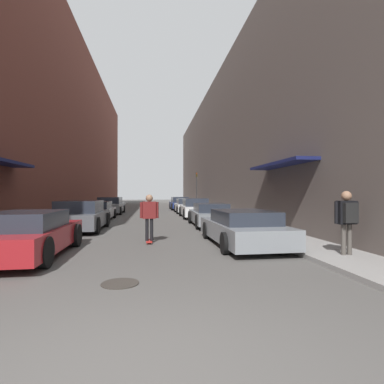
{
  "coord_description": "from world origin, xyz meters",
  "views": [
    {
      "loc": [
        0.22,
        -2.76,
        1.7
      ],
      "look_at": [
        2.08,
        11.12,
        1.76
      ],
      "focal_mm": 28.0,
      "sensor_mm": 36.0,
      "label": 1
    }
  ],
  "objects_px": {
    "parked_car_right_1": "(210,215)",
    "manhole_cover": "(120,283)",
    "parked_car_left_0": "(29,234)",
    "parked_car_right_3": "(186,206)",
    "parked_car_right_4": "(179,203)",
    "parked_car_left_1": "(81,216)",
    "skateboarder": "(149,213)",
    "parked_car_right_0": "(242,228)",
    "parked_car_left_3": "(111,206)",
    "parked_car_left_2": "(98,211)",
    "pedestrian": "(347,215)",
    "parked_car_right_2": "(195,208)",
    "traffic_light": "(197,186)"
  },
  "relations": [
    {
      "from": "parked_car_left_0",
      "to": "parked_car_right_4",
      "type": "height_order",
      "value": "parked_car_right_4"
    },
    {
      "from": "parked_car_right_1",
      "to": "parked_car_right_3",
      "type": "xyz_separation_m",
      "value": [
        -0.05,
        10.37,
        0.02
      ]
    },
    {
      "from": "parked_car_left_2",
      "to": "skateboarder",
      "type": "bearing_deg",
      "value": -70.14
    },
    {
      "from": "traffic_light",
      "to": "pedestrian",
      "type": "height_order",
      "value": "traffic_light"
    },
    {
      "from": "parked_car_right_3",
      "to": "parked_car_right_4",
      "type": "bearing_deg",
      "value": 91.16
    },
    {
      "from": "parked_car_left_2",
      "to": "parked_car_right_1",
      "type": "distance_m",
      "value": 7.65
    },
    {
      "from": "parked_car_left_2",
      "to": "parked_car_right_0",
      "type": "height_order",
      "value": "parked_car_left_2"
    },
    {
      "from": "parked_car_left_0",
      "to": "manhole_cover",
      "type": "bearing_deg",
      "value": -45.86
    },
    {
      "from": "parked_car_right_3",
      "to": "manhole_cover",
      "type": "distance_m",
      "value": 20.22
    },
    {
      "from": "parked_car_right_2",
      "to": "pedestrian",
      "type": "height_order",
      "value": "pedestrian"
    },
    {
      "from": "parked_car_right_4",
      "to": "parked_car_right_2",
      "type": "bearing_deg",
      "value": -89.35
    },
    {
      "from": "parked_car_left_2",
      "to": "parked_car_left_1",
      "type": "bearing_deg",
      "value": -88.08
    },
    {
      "from": "parked_car_left_1",
      "to": "parked_car_right_1",
      "type": "relative_size",
      "value": 0.99
    },
    {
      "from": "parked_car_left_1",
      "to": "skateboarder",
      "type": "xyz_separation_m",
      "value": [
        3.13,
        -3.87,
        0.35
      ]
    },
    {
      "from": "parked_car_left_3",
      "to": "parked_car_right_3",
      "type": "distance_m",
      "value": 6.35
    },
    {
      "from": "parked_car_right_4",
      "to": "traffic_light",
      "type": "height_order",
      "value": "traffic_light"
    },
    {
      "from": "parked_car_right_0",
      "to": "parked_car_right_1",
      "type": "height_order",
      "value": "parked_car_right_1"
    },
    {
      "from": "parked_car_left_2",
      "to": "skateboarder",
      "type": "distance_m",
      "value": 9.74
    },
    {
      "from": "parked_car_right_0",
      "to": "manhole_cover",
      "type": "xyz_separation_m",
      "value": [
        -3.53,
        -3.78,
        -0.55
      ]
    },
    {
      "from": "parked_car_left_0",
      "to": "parked_car_right_1",
      "type": "distance_m",
      "value": 9.22
    },
    {
      "from": "parked_car_left_1",
      "to": "parked_car_left_3",
      "type": "distance_m",
      "value": 11.23
    },
    {
      "from": "parked_car_left_0",
      "to": "parked_car_left_1",
      "type": "bearing_deg",
      "value": 89.59
    },
    {
      "from": "parked_car_right_2",
      "to": "parked_car_right_4",
      "type": "relative_size",
      "value": 0.96
    },
    {
      "from": "skateboarder",
      "to": "pedestrian",
      "type": "xyz_separation_m",
      "value": [
        5.04,
        -3.29,
        0.13
      ]
    },
    {
      "from": "parked_car_right_0",
      "to": "parked_car_right_4",
      "type": "relative_size",
      "value": 0.99
    },
    {
      "from": "parked_car_right_0",
      "to": "manhole_cover",
      "type": "height_order",
      "value": "parked_car_right_0"
    },
    {
      "from": "manhole_cover",
      "to": "parked_car_left_1",
      "type": "bearing_deg",
      "value": 107.24
    },
    {
      "from": "parked_car_left_0",
      "to": "pedestrian",
      "type": "relative_size",
      "value": 2.8
    },
    {
      "from": "parked_car_left_1",
      "to": "pedestrian",
      "type": "bearing_deg",
      "value": -41.24
    },
    {
      "from": "parked_car_left_2",
      "to": "parked_car_right_3",
      "type": "relative_size",
      "value": 1.17
    },
    {
      "from": "parked_car_right_1",
      "to": "pedestrian",
      "type": "distance_m",
      "value": 8.47
    },
    {
      "from": "parked_car_left_1",
      "to": "pedestrian",
      "type": "distance_m",
      "value": 10.87
    },
    {
      "from": "parked_car_left_0",
      "to": "skateboarder",
      "type": "height_order",
      "value": "skateboarder"
    },
    {
      "from": "skateboarder",
      "to": "traffic_light",
      "type": "distance_m",
      "value": 21.75
    },
    {
      "from": "parked_car_left_2",
      "to": "manhole_cover",
      "type": "xyz_separation_m",
      "value": [
        2.81,
        -13.75,
        -0.56
      ]
    },
    {
      "from": "parked_car_left_0",
      "to": "skateboarder",
      "type": "distance_m",
      "value": 3.69
    },
    {
      "from": "parked_car_left_3",
      "to": "skateboarder",
      "type": "xyz_separation_m",
      "value": [
        3.31,
        -15.1,
        0.35
      ]
    },
    {
      "from": "parked_car_left_2",
      "to": "parked_car_right_2",
      "type": "distance_m",
      "value": 6.45
    },
    {
      "from": "parked_car_left_2",
      "to": "parked_car_right_1",
      "type": "bearing_deg",
      "value": -33.48
    },
    {
      "from": "parked_car_right_1",
      "to": "traffic_light",
      "type": "distance_m",
      "value": 16.44
    },
    {
      "from": "manhole_cover",
      "to": "traffic_light",
      "type": "bearing_deg",
      "value": 78.39
    },
    {
      "from": "parked_car_right_1",
      "to": "manhole_cover",
      "type": "relative_size",
      "value": 6.54
    },
    {
      "from": "parked_car_right_4",
      "to": "parked_car_left_3",
      "type": "bearing_deg",
      "value": -137.88
    },
    {
      "from": "parked_car_right_0",
      "to": "pedestrian",
      "type": "relative_size",
      "value": 2.9
    },
    {
      "from": "parked_car_right_0",
      "to": "pedestrian",
      "type": "xyz_separation_m",
      "value": [
        2.01,
        -2.46,
        0.58
      ]
    },
    {
      "from": "manhole_cover",
      "to": "parked_car_right_0",
      "type": "bearing_deg",
      "value": 47.0
    },
    {
      "from": "manhole_cover",
      "to": "parked_car_right_2",
      "type": "bearing_deg",
      "value": 76.67
    },
    {
      "from": "parked_car_right_0",
      "to": "parked_car_left_1",
      "type": "bearing_deg",
      "value": 142.68
    },
    {
      "from": "parked_car_left_1",
      "to": "parked_car_right_2",
      "type": "height_order",
      "value": "parked_car_left_1"
    },
    {
      "from": "parked_car_right_2",
      "to": "traffic_light",
      "type": "bearing_deg",
      "value": 80.79
    }
  ]
}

